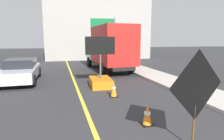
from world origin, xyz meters
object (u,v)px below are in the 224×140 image
(highway_guide_sign, at_px, (108,32))
(traffic_cone_mid_lane, at_px, (114,89))
(roadwork_sign, at_px, (196,87))
(arrow_board_trailer, at_px, (101,78))
(box_truck, at_px, (109,47))
(pickup_car, at_px, (21,70))
(traffic_cone_near_sign, at_px, (147,115))

(highway_guide_sign, distance_m, traffic_cone_mid_lane, 13.40)
(roadwork_sign, relative_size, traffic_cone_mid_lane, 3.23)
(arrow_board_trailer, relative_size, box_truck, 0.37)
(pickup_car, height_order, highway_guide_sign, highway_guide_sign)
(arrow_board_trailer, height_order, traffic_cone_near_sign, arrow_board_trailer)
(box_truck, distance_m, pickup_car, 7.01)
(roadwork_sign, bearing_deg, traffic_cone_near_sign, 108.92)
(box_truck, bearing_deg, roadwork_sign, -95.26)
(roadwork_sign, distance_m, traffic_cone_mid_lane, 4.65)
(arrow_board_trailer, distance_m, box_truck, 5.77)
(traffic_cone_near_sign, height_order, traffic_cone_mid_lane, traffic_cone_mid_lane)
(pickup_car, bearing_deg, arrow_board_trailer, -28.95)
(pickup_car, xyz_separation_m, traffic_cone_near_sign, (4.73, -7.55, -0.39))
(traffic_cone_near_sign, bearing_deg, arrow_board_trailer, 93.63)
(arrow_board_trailer, height_order, highway_guide_sign, highway_guide_sign)
(arrow_board_trailer, bearing_deg, box_truck, 70.15)
(box_truck, relative_size, traffic_cone_mid_lane, 10.16)
(box_truck, bearing_deg, pickup_car, -155.94)
(traffic_cone_near_sign, bearing_deg, traffic_cone_mid_lane, 93.19)
(traffic_cone_mid_lane, bearing_deg, roadwork_sign, -81.62)
(box_truck, relative_size, pickup_car, 1.60)
(roadwork_sign, xyz_separation_m, traffic_cone_mid_lane, (-0.66, 4.46, -1.12))
(highway_guide_sign, bearing_deg, roadwork_sign, -97.86)
(roadwork_sign, bearing_deg, highway_guide_sign, 82.14)
(highway_guide_sign, relative_size, traffic_cone_near_sign, 8.04)
(arrow_board_trailer, relative_size, traffic_cone_mid_lane, 3.74)
(traffic_cone_mid_lane, bearing_deg, arrow_board_trailer, 94.27)
(traffic_cone_mid_lane, bearing_deg, traffic_cone_near_sign, -86.81)
(traffic_cone_near_sign, bearing_deg, highway_guide_sign, 79.71)
(roadwork_sign, distance_m, pickup_car, 10.41)
(roadwork_sign, bearing_deg, pickup_car, 120.19)
(highway_guide_sign, xyz_separation_m, traffic_cone_near_sign, (-2.85, -15.72, -3.12))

